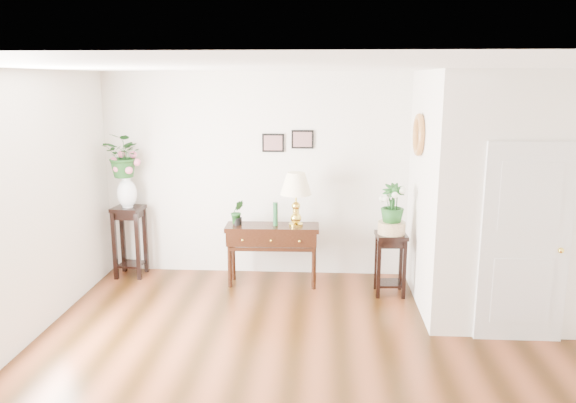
# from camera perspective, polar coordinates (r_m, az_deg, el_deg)

# --- Properties ---
(floor) EXTENTS (6.00, 5.50, 0.02)m
(floor) POSITION_cam_1_polar(r_m,az_deg,el_deg) (5.56, 2.97, -16.71)
(floor) COLOR brown
(floor) RESTS_ON ground
(ceiling) EXTENTS (6.00, 5.50, 0.02)m
(ceiling) POSITION_cam_1_polar(r_m,az_deg,el_deg) (4.86, 3.35, 13.52)
(ceiling) COLOR white
(ceiling) RESTS_ON ground
(wall_back) EXTENTS (6.00, 0.02, 2.80)m
(wall_back) POSITION_cam_1_polar(r_m,az_deg,el_deg) (7.72, 3.33, 2.63)
(wall_back) COLOR silver
(wall_back) RESTS_ON ground
(wall_front) EXTENTS (6.00, 0.02, 2.80)m
(wall_front) POSITION_cam_1_polar(r_m,az_deg,el_deg) (2.48, 2.57, -19.22)
(wall_front) COLOR silver
(wall_front) RESTS_ON ground
(partition) EXTENTS (1.80, 1.95, 2.80)m
(partition) POSITION_cam_1_polar(r_m,az_deg,el_deg) (7.07, 20.55, 0.96)
(partition) COLOR silver
(partition) RESTS_ON floor
(door) EXTENTS (0.90, 0.05, 2.10)m
(door) POSITION_cam_1_polar(r_m,az_deg,el_deg) (6.23, 22.93, -4.01)
(door) COLOR silver
(door) RESTS_ON floor
(art_print_left) EXTENTS (0.30, 0.02, 0.25)m
(art_print_left) POSITION_cam_1_polar(r_m,az_deg,el_deg) (7.67, -1.52, 5.98)
(art_print_left) COLOR black
(art_print_left) RESTS_ON wall_back
(art_print_right) EXTENTS (0.30, 0.02, 0.25)m
(art_print_right) POSITION_cam_1_polar(r_m,az_deg,el_deg) (7.64, 1.49, 6.33)
(art_print_right) COLOR black
(art_print_right) RESTS_ON wall_back
(wall_ornament) EXTENTS (0.07, 0.51, 0.51)m
(wall_ornament) POSITION_cam_1_polar(r_m,az_deg,el_deg) (6.89, 13.12, 6.61)
(wall_ornament) COLOR #A0622B
(wall_ornament) RESTS_ON partition
(console_table) EXTENTS (1.23, 0.44, 0.82)m
(console_table) POSITION_cam_1_polar(r_m,az_deg,el_deg) (7.50, -1.58, -5.45)
(console_table) COLOR black
(console_table) RESTS_ON floor
(table_lamp) EXTENTS (0.44, 0.44, 0.72)m
(table_lamp) POSITION_cam_1_polar(r_m,az_deg,el_deg) (7.28, 0.81, 0.19)
(table_lamp) COLOR gold
(table_lamp) RESTS_ON console_table
(green_vase) EXTENTS (0.07, 0.07, 0.31)m
(green_vase) POSITION_cam_1_polar(r_m,az_deg,el_deg) (7.34, -1.28, -1.16)
(green_vase) COLOR #1C4C2A
(green_vase) RESTS_ON console_table
(potted_plant) EXTENTS (0.21, 0.19, 0.32)m
(potted_plant) POSITION_cam_1_polar(r_m,az_deg,el_deg) (7.40, -5.18, -1.19)
(potted_plant) COLOR #184719
(potted_plant) RESTS_ON console_table
(plant_stand_a) EXTENTS (0.42, 0.42, 0.99)m
(plant_stand_a) POSITION_cam_1_polar(r_m,az_deg,el_deg) (8.10, -15.75, -3.93)
(plant_stand_a) COLOR black
(plant_stand_a) RESTS_ON floor
(porcelain_vase) EXTENTS (0.35, 0.35, 0.46)m
(porcelain_vase) POSITION_cam_1_polar(r_m,az_deg,el_deg) (7.94, -16.05, 1.06)
(porcelain_vase) COLOR white
(porcelain_vase) RESTS_ON plant_stand_a
(lily_arrangement) EXTENTS (0.68, 0.64, 0.60)m
(lily_arrangement) POSITION_cam_1_polar(r_m,az_deg,el_deg) (7.86, -16.25, 4.46)
(lily_arrangement) COLOR #184719
(lily_arrangement) RESTS_ON porcelain_vase
(plant_stand_b) EXTENTS (0.40, 0.40, 0.80)m
(plant_stand_b) POSITION_cam_1_polar(r_m,az_deg,el_deg) (7.29, 10.33, -6.25)
(plant_stand_b) COLOR black
(plant_stand_b) RESTS_ON floor
(ceramic_bowl) EXTENTS (0.39, 0.39, 0.15)m
(ceramic_bowl) POSITION_cam_1_polar(r_m,az_deg,el_deg) (7.15, 10.48, -2.61)
(ceramic_bowl) COLOR #D2B786
(ceramic_bowl) RESTS_ON plant_stand_b
(narcissus) EXTENTS (0.29, 0.29, 0.51)m
(narcissus) POSITION_cam_1_polar(r_m,az_deg,el_deg) (7.08, 10.57, -0.28)
(narcissus) COLOR #184719
(narcissus) RESTS_ON ceramic_bowl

